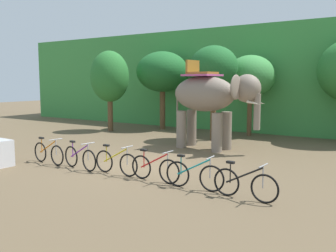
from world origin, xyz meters
The scene contains 13 objects.
ground_plane centered at (0.00, 0.00, 0.00)m, with size 80.00×80.00×0.00m, color brown.
foliage_hedge centered at (0.00, 12.93, 2.99)m, with size 36.00×6.00×5.97m, color #3D8E42.
tree_far_right centered at (-6.95, 6.23, 3.13)m, with size 2.23×2.23×4.61m.
tree_center_left centered at (-4.92, 8.63, 3.42)m, with size 3.11×3.11×4.64m.
tree_right centered at (-0.39, 6.37, 3.52)m, with size 2.31×2.31×4.58m.
tree_far_left centered at (0.50, 8.86, 3.12)m, with size 2.56×2.56×4.24m.
elephant centered at (0.60, 4.14, 2.20)m, with size 4.20×2.09×3.78m.
bike_orange centered at (-2.82, -1.53, 0.39)m, with size 1.71×0.52×0.92m.
bike_purple centered at (-1.29, -1.50, 0.39)m, with size 1.70×0.52×0.92m.
bike_yellow centered at (0.17, -1.38, 0.39)m, with size 1.71×0.52×0.92m.
bike_red centered at (1.64, -1.38, 0.39)m, with size 1.71×0.52×0.92m.
bike_teal centered at (2.98, -1.45, 0.39)m, with size 1.71×0.52×0.92m.
bike_black centered at (4.44, -1.53, 0.39)m, with size 1.71×0.52×0.92m.
Camera 1 is at (7.77, -9.95, 2.87)m, focal length 39.98 mm.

